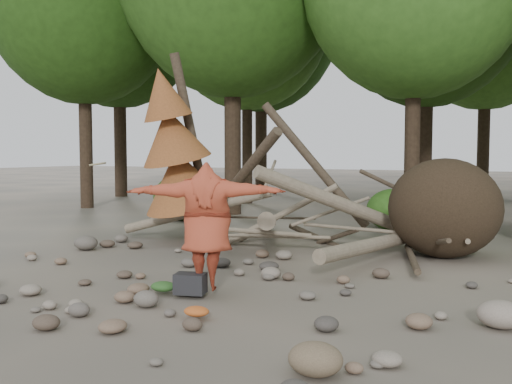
% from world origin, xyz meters
% --- Properties ---
extents(ground, '(120.00, 120.00, 0.00)m').
position_xyz_m(ground, '(0.00, 0.00, 0.00)').
color(ground, '#514C44').
rests_on(ground, ground).
extents(deadfall_pile, '(8.55, 5.24, 3.30)m').
position_xyz_m(deadfall_pile, '(2.02, 4.24, 0.95)').
color(deadfall_pile, '#332619').
rests_on(deadfall_pile, ground).
extents(dead_conifer, '(2.06, 2.16, 4.35)m').
position_xyz_m(dead_conifer, '(-3.12, 3.37, 2.11)').
color(dead_conifer, '#4C3F30').
rests_on(dead_conifer, ground).
extents(bush_left, '(1.80, 1.80, 1.44)m').
position_xyz_m(bush_left, '(-5.50, 7.20, 0.72)').
color(bush_left, '#285216').
rests_on(bush_left, ground).
extents(bush_mid, '(1.40, 1.40, 1.12)m').
position_xyz_m(bush_mid, '(0.80, 7.80, 0.56)').
color(bush_mid, '#35691E').
rests_on(bush_mid, ground).
extents(frisbee_thrower, '(3.01, 1.48, 1.87)m').
position_xyz_m(frisbee_thrower, '(-0.08, -0.33, 1.02)').
color(frisbee_thrower, '#AD4027').
rests_on(frisbee_thrower, ground).
extents(backpack, '(0.50, 0.39, 0.29)m').
position_xyz_m(backpack, '(-0.21, -0.57, 0.15)').
color(backpack, black).
rests_on(backpack, ground).
extents(cloth_green, '(0.39, 0.32, 0.14)m').
position_xyz_m(cloth_green, '(-0.66, -0.60, 0.07)').
color(cloth_green, '#2D5923').
rests_on(cloth_green, ground).
extents(cloth_orange, '(0.33, 0.27, 0.12)m').
position_xyz_m(cloth_orange, '(0.46, -1.47, 0.06)').
color(cloth_orange, '#C05821').
rests_on(cloth_orange, ground).
extents(boulder_front_right, '(0.53, 0.47, 0.32)m').
position_xyz_m(boulder_front_right, '(2.41, -2.48, 0.16)').
color(boulder_front_right, '#756249').
rests_on(boulder_front_right, ground).
extents(boulder_mid_right, '(0.56, 0.50, 0.33)m').
position_xyz_m(boulder_mid_right, '(3.89, -0.15, 0.17)').
color(boulder_mid_right, gray).
rests_on(boulder_mid_right, ground).
extents(boulder_mid_left, '(0.52, 0.47, 0.31)m').
position_xyz_m(boulder_mid_left, '(-4.41, 1.82, 0.16)').
color(boulder_mid_left, '#605A51').
rests_on(boulder_mid_left, ground).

